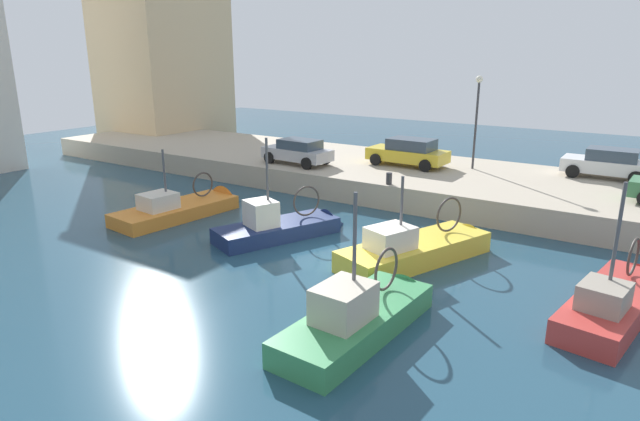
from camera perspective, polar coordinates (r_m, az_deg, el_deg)
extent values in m
plane|color=navy|center=(19.19, 2.63, -5.84)|extent=(80.00, 80.00, 0.00)
cube|color=#ADA08C|center=(29.06, 14.37, 2.63)|extent=(9.00, 56.00, 1.20)
cube|color=#388951|center=(14.89, 3.83, -12.80)|extent=(5.49, 2.08, 1.38)
cone|color=#388951|center=(17.28, 9.34, -8.67)|extent=(0.98, 1.67, 1.63)
cube|color=#896B4C|center=(14.60, 3.87, -10.67)|extent=(5.27, 1.92, 0.08)
cube|color=#B7AD99|center=(13.89, 2.49, -9.71)|extent=(1.59, 1.26, 0.97)
cylinder|color=#4C4C51|center=(13.79, 3.62, -4.78)|extent=(0.10, 0.10, 3.32)
torus|color=#3F3833|center=(15.48, 6.95, -6.11)|extent=(1.26, 0.14, 1.26)
sphere|color=white|center=(14.16, -3.31, -13.50)|extent=(0.32, 0.32, 0.32)
cube|color=gold|center=(19.88, 9.85, -5.27)|extent=(6.29, 3.91, 1.52)
cone|color=gold|center=(22.28, 15.95, -3.28)|extent=(1.45, 1.90, 1.70)
cube|color=#B2A893|center=(19.64, 9.95, -3.41)|extent=(6.01, 3.68, 0.08)
cube|color=beige|center=(18.69, 7.38, -2.91)|extent=(1.85, 1.64, 0.80)
cylinder|color=#4C4C51|center=(18.74, 8.50, -0.23)|extent=(0.10, 0.10, 2.54)
torus|color=#3F3833|center=(20.59, 13.35, -0.42)|extent=(1.27, 0.55, 1.33)
sphere|color=white|center=(19.36, 3.92, -4.94)|extent=(0.32, 0.32, 0.32)
cube|color=orange|center=(25.52, -14.78, -0.68)|extent=(5.89, 2.69, 1.19)
cone|color=orange|center=(27.41, -9.39, 0.82)|extent=(1.10, 1.97, 1.88)
cube|color=#896B4C|center=(25.37, -14.87, 0.47)|extent=(5.65, 2.50, 0.08)
cube|color=beige|center=(24.79, -16.57, 0.92)|extent=(1.57, 1.40, 0.72)
cylinder|color=#4C4C51|center=(24.81, -15.92, 3.17)|extent=(0.10, 0.10, 2.63)
torus|color=#3F3833|center=(26.12, -12.16, 2.68)|extent=(1.17, 0.21, 1.17)
sphere|color=white|center=(25.51, -19.43, -0.67)|extent=(0.32, 0.32, 0.32)
cube|color=navy|center=(22.09, -4.49, -2.84)|extent=(5.33, 3.55, 1.25)
cone|color=navy|center=(23.56, 1.59, -1.55)|extent=(1.43, 1.80, 1.57)
cube|color=#B2A893|center=(21.91, -4.53, -1.44)|extent=(5.09, 3.35, 0.08)
cube|color=beige|center=(21.43, -6.18, -0.33)|extent=(1.43, 1.49, 1.04)
cylinder|color=#4C4C51|center=(21.26, -5.52, 2.90)|extent=(0.10, 0.10, 3.52)
torus|color=#3F3833|center=(22.39, -1.43, 1.00)|extent=(1.21, 0.57, 1.28)
sphere|color=white|center=(22.19, -9.14, -2.39)|extent=(0.32, 0.32, 0.32)
cube|color=#BC3833|center=(17.87, 28.17, -9.65)|extent=(5.87, 2.50, 1.38)
cone|color=#BC3833|center=(20.78, 30.41, -6.42)|extent=(1.11, 1.61, 1.50)
cube|color=#9E7A51|center=(17.63, 28.44, -7.82)|extent=(5.63, 2.33, 0.08)
cube|color=gray|center=(16.38, 27.56, -7.98)|extent=(1.45, 1.31, 0.71)
cylinder|color=#4C4C51|center=(16.28, 28.53, -3.26)|extent=(0.10, 0.10, 3.43)
torus|color=#3F3833|center=(18.85, 29.93, -4.22)|extent=(1.19, 0.26, 1.19)
sphere|color=white|center=(16.47, 23.63, -10.42)|extent=(0.32, 0.32, 0.32)
cube|color=gold|center=(30.20, 9.12, 5.75)|extent=(1.86, 4.34, 0.63)
cube|color=#384756|center=(30.01, 9.54, 6.86)|extent=(1.61, 2.44, 0.60)
cylinder|color=black|center=(30.13, 5.85, 5.33)|extent=(0.23, 0.64, 0.64)
cylinder|color=black|center=(31.67, 7.41, 5.82)|extent=(0.23, 0.64, 0.64)
cylinder|color=black|center=(28.87, 10.94, 4.63)|extent=(0.23, 0.64, 0.64)
cylinder|color=black|center=(30.47, 12.31, 5.16)|extent=(0.23, 0.64, 0.64)
cube|color=silver|center=(30.41, 27.76, 4.14)|extent=(1.76, 4.02, 0.63)
cube|color=#384756|center=(30.29, 28.29, 5.18)|extent=(1.54, 2.25, 0.56)
cylinder|color=black|center=(29.76, 24.91, 3.75)|extent=(0.22, 0.64, 0.64)
cylinder|color=black|center=(31.46, 25.42, 4.30)|extent=(0.22, 0.64, 0.64)
cylinder|color=black|center=(29.52, 30.12, 2.95)|extent=(0.22, 0.64, 0.64)
cylinder|color=black|center=(31.23, 30.35, 3.55)|extent=(0.22, 0.64, 0.64)
cube|color=#B7B7BC|center=(30.32, -2.41, 5.96)|extent=(1.90, 4.01, 0.60)
cube|color=#384756|center=(30.10, -2.13, 6.96)|extent=(1.59, 2.28, 0.51)
cylinder|color=black|center=(30.61, -5.32, 5.52)|extent=(0.26, 0.65, 0.64)
cylinder|color=black|center=(31.83, -3.32, 5.98)|extent=(0.26, 0.65, 0.64)
cylinder|color=black|center=(28.92, -1.40, 4.95)|extent=(0.26, 0.65, 0.64)
cylinder|color=black|center=(30.20, 0.56, 5.44)|extent=(0.26, 0.65, 0.64)
cylinder|color=#2D2D33|center=(25.85, 7.24, 3.34)|extent=(0.28, 0.28, 0.55)
cylinder|color=#38383D|center=(29.91, 15.97, 8.46)|extent=(0.12, 0.12, 4.50)
sphere|color=#F2EACC|center=(29.70, 16.34, 13.04)|extent=(0.36, 0.36, 0.36)
cube|color=#D1B284|center=(47.05, -16.06, 14.98)|extent=(8.65, 7.15, 13.19)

